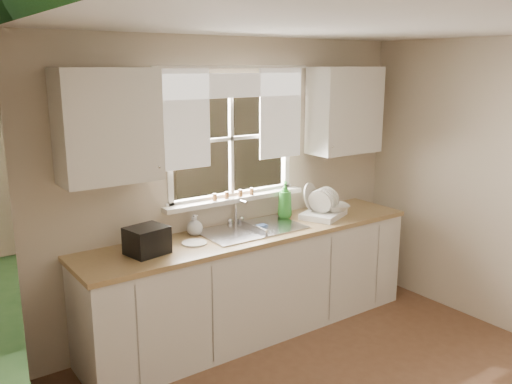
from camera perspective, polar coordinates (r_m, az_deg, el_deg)
room_walls at (r=3.25m, az=17.89°, el=-5.86°), size 3.62×4.02×2.50m
ceiling at (r=3.13m, az=18.59°, el=16.87°), size 3.60×4.00×0.02m
window at (r=4.68m, az=-2.50°, el=3.62°), size 1.38×0.16×1.06m
curtains at (r=4.58m, az=-2.20°, el=9.06°), size 1.50×0.03×0.81m
base_cabinets at (r=4.71m, az=-0.21°, el=-9.62°), size 3.00×0.62×0.87m
countertop at (r=4.56m, az=-0.22°, el=-4.34°), size 3.04×0.65×0.04m
upper_cabinet_left at (r=3.96m, az=-15.32°, el=6.74°), size 0.70×0.33×0.80m
upper_cabinet_right at (r=5.21m, az=9.33°, el=8.48°), size 0.70×0.33×0.80m
wall_outlet at (r=5.26m, az=5.70°, el=0.15°), size 0.08×0.01×0.12m
sill_jars at (r=4.67m, az=-2.36°, el=-0.22°), size 0.42×0.04×0.06m
sink at (r=4.60m, az=-0.45°, el=-4.86°), size 0.88×0.52×0.40m
dish_rack at (r=4.97m, az=7.02°, el=-1.77°), size 0.50×0.44×0.30m
bowl at (r=5.01m, az=8.37°, el=-1.60°), size 0.31×0.31×0.06m
soap_bottle_a at (r=4.90m, az=3.06°, el=-0.80°), size 0.17×0.17×0.34m
soap_bottle_b at (r=4.19m, az=-12.14°, el=-4.68°), size 0.10×0.10×0.18m
soap_bottle_c at (r=4.45m, az=-6.48°, el=-3.47°), size 0.17×0.17×0.17m
saucer at (r=4.26m, az=-6.51°, el=-5.35°), size 0.19×0.19×0.01m
cup at (r=4.03m, az=-11.88°, el=-6.00°), size 0.13×0.13×0.10m
black_appliance at (r=4.06m, az=-11.41°, el=-5.01°), size 0.32×0.29×0.20m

